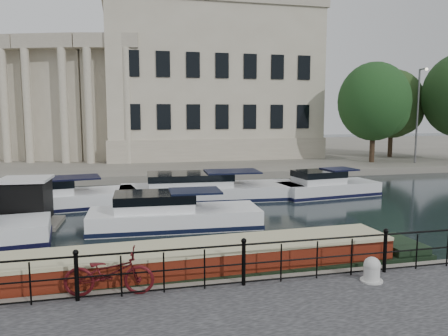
# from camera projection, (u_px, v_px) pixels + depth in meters

# --- Properties ---
(ground_plane) EXTENTS (160.00, 160.00, 0.00)m
(ground_plane) POSITION_uv_depth(u_px,v_px,m) (223.00, 274.00, 13.27)
(ground_plane) COLOR black
(ground_plane) RESTS_ON ground
(far_bank) EXTENTS (120.00, 42.00, 0.55)m
(far_bank) POSITION_uv_depth(u_px,v_px,m) (147.00, 153.00, 50.89)
(far_bank) COLOR #6B665B
(far_bank) RESTS_ON ground_plane
(railing) EXTENTS (24.14, 0.14, 1.22)m
(railing) POSITION_uv_depth(u_px,v_px,m) (244.00, 260.00, 10.95)
(railing) COLOR black
(railing) RESTS_ON near_quay
(civic_building) EXTENTS (53.55, 31.84, 16.85)m
(civic_building) POSITION_uv_depth(u_px,v_px,m) (138.00, 92.00, 45.67)
(civic_building) COLOR #ADA38C
(civic_building) RESTS_ON far_bank
(bicycle) EXTENTS (2.19, 1.01, 1.11)m
(bicycle) POSITION_uv_depth(u_px,v_px,m) (109.00, 273.00, 10.35)
(bicycle) COLOR #460C10
(bicycle) RESTS_ON near_quay
(mooring_bollard) EXTENTS (0.57, 0.57, 0.65)m
(mooring_bollard) POSITION_uv_depth(u_px,v_px,m) (372.00, 270.00, 11.24)
(mooring_bollard) COLOR #B7B7B3
(mooring_bollard) RESTS_ON near_quay
(narrowboat) EXTENTS (14.79, 2.55, 1.54)m
(narrowboat) POSITION_uv_depth(u_px,v_px,m) (194.00, 274.00, 12.30)
(narrowboat) COLOR black
(narrowboat) RESTS_ON ground_plane
(harbour_hut) EXTENTS (2.92, 2.48, 2.17)m
(harbour_hut) POSITION_uv_depth(u_px,v_px,m) (26.00, 205.00, 18.80)
(harbour_hut) COLOR #6B665B
(harbour_hut) RESTS_ON ground_plane
(cabin_cruisers) EXTENTS (26.31, 10.32, 1.99)m
(cabin_cruisers) POSITION_uv_depth(u_px,v_px,m) (145.00, 205.00, 21.54)
(cabin_cruisers) COLOR white
(cabin_cruisers) RESTS_ON ground_plane
(trees) EXTENTS (14.93, 11.26, 9.77)m
(trees) POSITION_uv_depth(u_px,v_px,m) (418.00, 102.00, 39.91)
(trees) COLOR black
(trees) RESTS_ON far_bank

